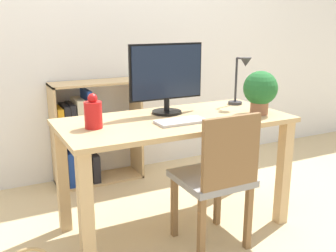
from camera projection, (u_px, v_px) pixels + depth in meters
name	position (u px, v px, depth m)	size (l,w,h in m)	color
ground_plane	(175.00, 225.00, 2.64)	(10.00, 10.00, 0.00)	#CCB284
wall_back	(111.00, 24.00, 3.29)	(8.00, 0.05, 2.60)	white
desk	(175.00, 139.00, 2.48)	(1.43, 0.67, 0.74)	tan
monitor	(167.00, 75.00, 2.51)	(0.51, 0.19, 0.45)	black
keyboard	(181.00, 121.00, 2.34)	(0.30, 0.15, 0.02)	#B2B2B7
vase	(93.00, 113.00, 2.20)	(0.10, 0.10, 0.20)	red
desk_lamp	(241.00, 77.00, 2.75)	(0.10, 0.19, 0.34)	#2D2D33
potted_plant	(260.00, 90.00, 2.51)	(0.22, 0.22, 0.28)	#9E6647
chair	(217.00, 176.00, 2.27)	(0.40, 0.40, 0.84)	gray
bookshelf	(84.00, 140.00, 3.23)	(0.72, 0.28, 0.85)	tan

